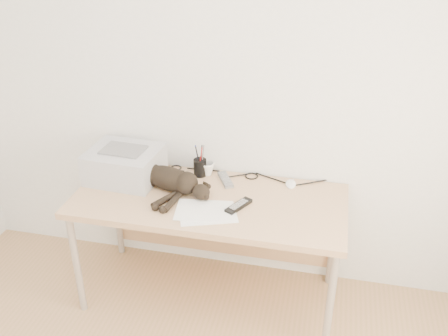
% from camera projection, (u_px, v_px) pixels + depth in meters
% --- Properties ---
extents(wall_back, '(3.50, 0.00, 3.50)m').
position_uv_depth(wall_back, '(222.00, 87.00, 2.97)').
color(wall_back, white).
rests_on(wall_back, floor).
extents(desk, '(1.60, 0.70, 0.74)m').
position_uv_depth(desk, '(213.00, 210.00, 3.06)').
color(desk, tan).
rests_on(desk, floor).
extents(printer, '(0.45, 0.39, 0.20)m').
position_uv_depth(printer, '(125.00, 164.00, 3.10)').
color(printer, '#ACACB0').
rests_on(printer, desk).
extents(papers, '(0.39, 0.32, 0.01)m').
position_uv_depth(papers, '(206.00, 212.00, 2.79)').
color(papers, white).
rests_on(papers, desk).
extents(cat, '(0.65, 0.42, 0.15)m').
position_uv_depth(cat, '(166.00, 179.00, 2.99)').
color(cat, black).
rests_on(cat, desk).
extents(mug, '(0.12, 0.12, 0.08)m').
position_uv_depth(mug, '(207.00, 169.00, 3.16)').
color(mug, white).
rests_on(mug, desk).
extents(pen_cup, '(0.08, 0.08, 0.21)m').
position_uv_depth(pen_cup, '(200.00, 167.00, 3.15)').
color(pen_cup, black).
rests_on(pen_cup, desk).
extents(remote_grey, '(0.14, 0.19, 0.02)m').
position_uv_depth(remote_grey, '(225.00, 180.00, 3.10)').
color(remote_grey, slate).
rests_on(remote_grey, desk).
extents(remote_black, '(0.14, 0.19, 0.02)m').
position_uv_depth(remote_black, '(239.00, 206.00, 2.83)').
color(remote_black, black).
rests_on(remote_black, desk).
extents(mouse, '(0.07, 0.12, 0.04)m').
position_uv_depth(mouse, '(291.00, 182.00, 3.06)').
color(mouse, white).
rests_on(mouse, desk).
extents(cable_tangle, '(1.36, 0.09, 0.01)m').
position_uv_depth(cable_tangle, '(221.00, 173.00, 3.19)').
color(cable_tangle, black).
rests_on(cable_tangle, desk).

